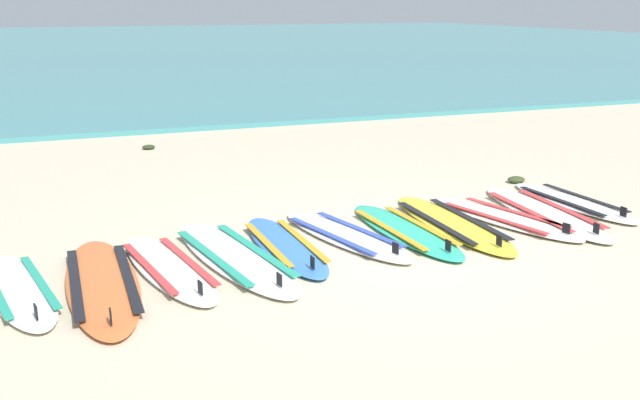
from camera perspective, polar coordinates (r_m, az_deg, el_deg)
ground_plane at (r=7.32m, az=6.51°, el=-3.97°), size 80.00×80.00×0.00m
sea at (r=43.85m, az=-17.42°, el=11.55°), size 80.00×60.00×0.10m
surfboard_0 at (r=6.75m, az=-22.58°, el=-6.48°), size 0.85×2.05×0.18m
surfboard_1 at (r=6.65m, az=-16.72°, el=-6.25°), size 0.65×2.45×0.18m
surfboard_2 at (r=6.87m, az=-11.78°, el=-5.20°), size 0.83×2.14×0.18m
surfboard_3 at (r=7.06m, az=-6.74°, el=-4.40°), size 0.98×2.53×0.18m
surfboard_4 at (r=7.33m, az=-2.76°, el=-3.57°), size 0.52×2.03×0.18m
surfboard_5 at (r=7.63m, az=1.95°, el=-2.79°), size 0.99×2.15×0.18m
surfboard_6 at (r=7.85m, az=6.67°, el=-2.37°), size 0.61×2.16×0.18m
surfboard_7 at (r=8.17m, az=10.29°, el=-1.81°), size 0.65×2.38×0.18m
surfboard_8 at (r=8.49m, az=14.25°, el=-1.38°), size 1.03×2.17×0.18m
surfboard_9 at (r=8.84m, az=17.16°, el=-0.93°), size 0.79×2.45×0.18m
surfboard_10 at (r=9.41m, az=19.17°, el=-0.15°), size 0.60×2.07×0.18m
seaweed_clump_near_shoreline at (r=10.33m, az=15.13°, el=1.56°), size 0.25×0.20×0.09m
seaweed_clump_mid_sand at (r=12.59m, az=-13.29°, el=4.06°), size 0.21×0.17×0.08m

